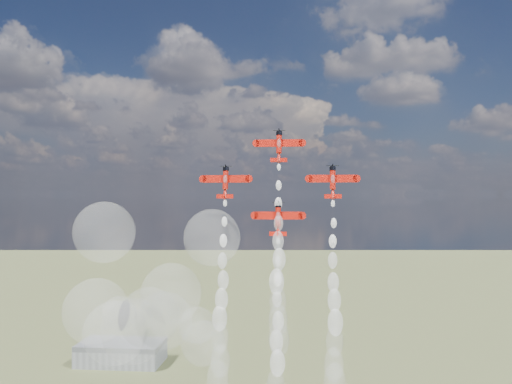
{
  "coord_description": "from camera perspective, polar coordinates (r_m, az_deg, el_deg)",
  "views": [
    {
      "loc": [
        -7.34,
        -140.44,
        102.63
      ],
      "look_at": [
        -20.81,
        2.34,
        103.34
      ],
      "focal_mm": 38.0,
      "sensor_mm": 36.0,
      "label": 1
    }
  ],
  "objects": [
    {
      "name": "smoke_trail_lead",
      "position": [
        138.96,
        2.35,
        -11.54
      ],
      "size": [
        5.18,
        12.36,
        46.33
      ],
      "color": "white",
      "rests_on": "plane_lead"
    },
    {
      "name": "plane_slot",
      "position": [
        140.84,
        2.35,
        -2.8
      ],
      "size": [
        12.45,
        4.5,
        8.78
      ],
      "rotation": [
        1.35,
        0.0,
        0.0
      ],
      "color": "red",
      "rests_on": "ground"
    },
    {
      "name": "plane_lead",
      "position": [
        145.72,
        2.44,
        4.9
      ],
      "size": [
        12.45,
        4.5,
        8.78
      ],
      "rotation": [
        1.35,
        0.0,
        0.0
      ],
      "color": "red",
      "rests_on": "ground"
    },
    {
      "name": "plane_left",
      "position": [
        144.39,
        -3.24,
        1.1
      ],
      "size": [
        12.45,
        4.5,
        8.78
      ],
      "rotation": [
        1.35,
        0.0,
        0.0
      ],
      "color": "red",
      "rests_on": "ground"
    },
    {
      "name": "plane_right",
      "position": [
        142.92,
        8.08,
        1.11
      ],
      "size": [
        12.45,
        4.5,
        8.78
      ],
      "rotation": [
        1.35,
        0.0,
        0.0
      ],
      "color": "red",
      "rests_on": "ground"
    },
    {
      "name": "drifted_smoke_cloud",
      "position": [
        176.45,
        -11.83,
        -11.54
      ],
      "size": [
        52.9,
        38.22,
        53.37
      ],
      "color": "white",
      "rests_on": "ground"
    },
    {
      "name": "smoke_trail_right",
      "position": [
        138.53,
        8.25,
        -15.59
      ],
      "size": [
        5.18,
        12.88,
        45.9
      ],
      "color": "white",
      "rests_on": "plane_right"
    },
    {
      "name": "smoke_trail_left",
      "position": [
        140.22,
        -3.83,
        -15.4
      ],
      "size": [
        5.52,
        12.61,
        46.13
      ],
      "color": "white",
      "rests_on": "plane_left"
    },
    {
      "name": "hangar",
      "position": [
        353.01,
        -14.0,
        -16.07
      ],
      "size": [
        50.0,
        28.0,
        13.0
      ],
      "color": "gray",
      "rests_on": "ground"
    }
  ]
}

